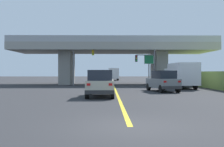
% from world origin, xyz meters
% --- Properties ---
extents(ground, '(160.00, 160.00, 0.00)m').
position_xyz_m(ground, '(0.00, 31.48, 0.00)').
color(ground, '#2B2B2D').
extents(overpass_bridge, '(30.46, 8.80, 7.07)m').
position_xyz_m(overpass_bridge, '(0.00, 31.48, 4.92)').
color(overpass_bridge, gray).
rests_on(overpass_bridge, ground).
extents(lane_divider_stripe, '(0.20, 28.33, 0.01)m').
position_xyz_m(lane_divider_stripe, '(0.00, 14.17, 0.00)').
color(lane_divider_stripe, yellow).
rests_on(lane_divider_stripe, ground).
extents(suv_lead, '(2.03, 4.38, 2.02)m').
position_xyz_m(suv_lead, '(-1.33, 10.64, 1.01)').
color(suv_lead, '#B7B29E').
rests_on(suv_lead, ground).
extents(suv_crossing, '(2.62, 4.83, 2.02)m').
position_xyz_m(suv_crossing, '(4.53, 15.96, 1.01)').
color(suv_crossing, slate).
rests_on(suv_crossing, ground).
extents(box_truck, '(2.33, 7.34, 2.90)m').
position_xyz_m(box_truck, '(7.80, 21.20, 1.55)').
color(box_truck, silver).
rests_on(box_truck, ground).
extents(traffic_signal_nearside, '(2.80, 0.36, 5.11)m').
position_xyz_m(traffic_signal_nearside, '(4.78, 27.03, 3.17)').
color(traffic_signal_nearside, '#56595E').
rests_on(traffic_signal_nearside, ground).
extents(traffic_signal_farside, '(3.05, 0.36, 6.09)m').
position_xyz_m(traffic_signal_farside, '(-4.78, 27.98, 3.81)').
color(traffic_signal_farside, slate).
rests_on(traffic_signal_farside, ground).
extents(highway_sign, '(1.38, 0.17, 4.52)m').
position_xyz_m(highway_sign, '(5.17, 28.28, 3.26)').
color(highway_sign, '#56595E').
rests_on(highway_sign, ground).
extents(semi_truck_distant, '(2.33, 7.39, 2.85)m').
position_xyz_m(semi_truck_distant, '(0.52, 52.01, 1.53)').
color(semi_truck_distant, silver).
rests_on(semi_truck_distant, ground).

